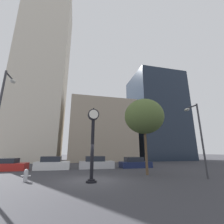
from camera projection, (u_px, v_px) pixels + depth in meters
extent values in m
plane|color=#38383D|center=(92.00, 181.00, 10.65)|extent=(200.00, 200.00, 0.00)
cube|color=beige|center=(44.00, 71.00, 36.33)|extent=(10.48, 12.00, 41.90)
cube|color=gray|center=(101.00, 131.00, 35.95)|extent=(14.26, 12.00, 13.40)
cube|color=#1E2838|center=(156.00, 116.00, 40.60)|extent=(12.60, 12.00, 22.50)
cylinder|color=black|center=(91.00, 182.00, 10.01)|extent=(0.73, 0.73, 0.12)
cylinder|color=black|center=(91.00, 180.00, 10.04)|extent=(0.49, 0.49, 0.10)
cylinder|color=black|center=(92.00, 148.00, 10.57)|extent=(0.24, 0.24, 4.04)
cylinder|color=black|center=(93.00, 115.00, 11.19)|extent=(0.82, 0.37, 0.82)
cylinder|color=white|center=(94.00, 114.00, 11.01)|extent=(0.67, 0.02, 0.67)
cylinder|color=white|center=(93.00, 115.00, 11.38)|extent=(0.67, 0.02, 0.67)
sphere|color=black|center=(94.00, 109.00, 11.31)|extent=(0.12, 0.12, 0.12)
cube|color=red|center=(8.00, 167.00, 16.44)|extent=(3.88, 2.02, 0.77)
cube|color=#232833|center=(7.00, 161.00, 16.57)|extent=(2.15, 1.75, 0.52)
cube|color=silver|center=(53.00, 166.00, 17.40)|extent=(3.88, 1.92, 0.88)
cube|color=#232833|center=(52.00, 159.00, 17.55)|extent=(2.14, 1.67, 0.59)
cube|color=#BCBCC1|center=(96.00, 165.00, 18.59)|extent=(4.24, 1.95, 0.85)
cube|color=#232833|center=(95.00, 159.00, 18.73)|extent=(2.34, 1.70, 0.60)
cube|color=#19234C|center=(135.00, 165.00, 19.51)|extent=(4.00, 2.00, 0.74)
cube|color=#232833|center=(134.00, 159.00, 19.63)|extent=(2.21, 1.74, 0.59)
cylinder|color=#B7B7BC|center=(26.00, 177.00, 10.39)|extent=(0.27, 0.27, 0.65)
sphere|color=#B7B7BC|center=(26.00, 171.00, 10.48)|extent=(0.25, 0.25, 0.25)
cylinder|color=#B7B7BC|center=(22.00, 176.00, 10.35)|extent=(0.17, 0.09, 0.09)
cylinder|color=#B7B7BC|center=(29.00, 176.00, 10.45)|extent=(0.17, 0.09, 0.09)
cylinder|color=#38383D|center=(10.00, 76.00, 10.77)|extent=(0.11, 1.20, 0.11)
ellipsoid|color=silver|center=(13.00, 81.00, 11.31)|extent=(0.36, 0.60, 0.24)
cylinder|color=#38383D|center=(202.00, 139.00, 12.18)|extent=(0.14, 0.14, 6.02)
cylinder|color=#38383D|center=(192.00, 107.00, 13.49)|extent=(0.11, 1.20, 0.11)
ellipsoid|color=silver|center=(187.00, 110.00, 14.03)|extent=(0.36, 0.60, 0.24)
cylinder|color=brown|center=(146.00, 150.00, 13.80)|extent=(0.24, 0.24, 4.21)
ellipsoid|color=#516633|center=(144.00, 116.00, 14.64)|extent=(3.79, 3.79, 3.41)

